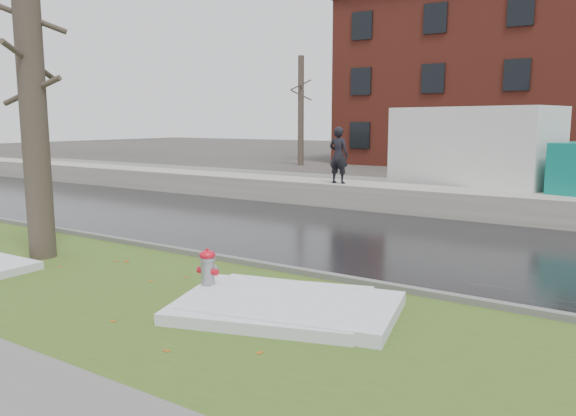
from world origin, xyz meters
The scene contains 14 objects.
ground centered at (0.00, 0.00, 0.00)m, with size 120.00×120.00×0.00m, color #47423D.
verge centered at (0.00, -1.25, 0.02)m, with size 60.00×4.50×0.04m, color #37521B.
road centered at (0.00, 4.50, 0.01)m, with size 60.00×7.00×0.03m, color black.
parking_lot centered at (0.00, 13.00, 0.01)m, with size 60.00×9.00×0.03m, color slate.
curb centered at (0.00, 1.00, 0.07)m, with size 60.00×0.15×0.14m, color slate.
snowbank centered at (0.00, 8.70, 0.38)m, with size 60.00×1.60×0.75m, color #ACA89D.
bg_tree_left centered at (-12.00, 22.00, 3.33)m, with size 1.40×1.62×6.50m.
bg_tree_center centered at (-6.00, 26.00, 3.33)m, with size 1.40×1.62×6.50m.
fire_hydrant centered at (0.55, -0.77, 0.43)m, with size 0.36×0.31×0.73m.
tree centered at (-3.77, -0.70, 3.17)m, with size 1.26×1.46×6.21m.
box_truck centered at (2.30, 10.49, 1.64)m, with size 9.37×3.95×3.10m.
worker centered at (-2.11, 8.35, 1.62)m, with size 0.64×0.42×1.75m, color black.
snow_patch_near centered at (1.78, -0.81, 0.12)m, with size 2.60×2.00×0.16m, color silver.
snow_patch_side centered at (2.07, -0.70, 0.13)m, with size 2.80×1.80×0.18m, color silver.
Camera 1 is at (6.11, -7.03, 2.68)m, focal length 35.00 mm.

